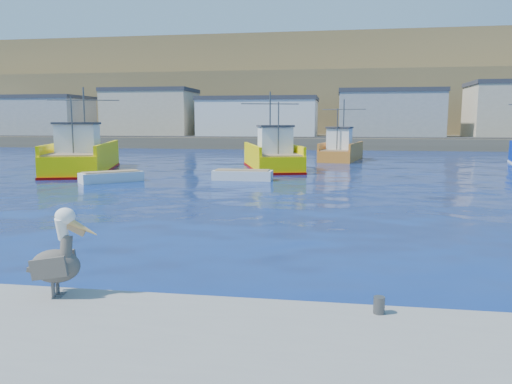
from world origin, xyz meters
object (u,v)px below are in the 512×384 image
boat_orange (341,150)px  skiff_left (111,178)px  trawler_yellow_b (272,157)px  skiff_mid (243,176)px  trawler_yellow_a (83,158)px  pelican (58,259)px

boat_orange → skiff_left: 25.49m
trawler_yellow_b → skiff_mid: (-0.96, -8.06, -0.71)m
trawler_yellow_b → skiff_left: size_ratio=2.86×
trawler_yellow_a → boat_orange: size_ratio=1.44×
skiff_left → skiff_mid: (8.11, 2.36, 0.00)m
trawler_yellow_b → trawler_yellow_a: bearing=-162.4°
boat_orange → pelican: 42.60m
trawler_yellow_a → skiff_mid: trawler_yellow_a is taller
boat_orange → skiff_mid: size_ratio=2.24×
trawler_yellow_a → skiff_left: trawler_yellow_a is taller
skiff_left → trawler_yellow_b: bearing=49.0°
trawler_yellow_a → trawler_yellow_b: 14.87m
trawler_yellow_a → skiff_left: size_ratio=3.33×
trawler_yellow_a → skiff_left: (5.11, -5.92, -0.81)m
trawler_yellow_a → trawler_yellow_b: bearing=17.6°
trawler_yellow_a → boat_orange: (19.77, 14.92, -0.04)m
trawler_yellow_a → boat_orange: bearing=37.0°
trawler_yellow_b → pelican: size_ratio=6.29×
pelican → skiff_mid: bearing=92.2°
trawler_yellow_b → pelican: trawler_yellow_b is taller
trawler_yellow_b → boat_orange: (5.59, 10.42, 0.05)m
trawler_yellow_b → skiff_left: trawler_yellow_b is taller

